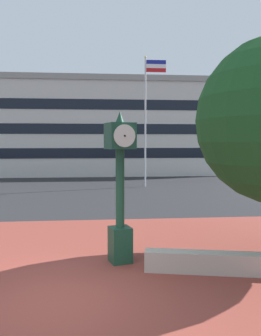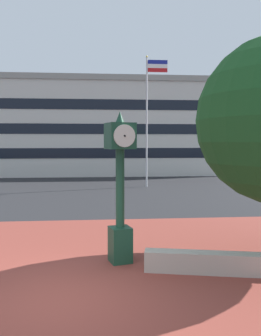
# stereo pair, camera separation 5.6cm
# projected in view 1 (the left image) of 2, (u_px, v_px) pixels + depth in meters

# --- Properties ---
(ground_plane) EXTENTS (200.00, 200.00, 0.00)m
(ground_plane) POSITION_uv_depth(u_px,v_px,m) (58.00, 301.00, 6.89)
(ground_plane) COLOR #262628
(plaza_brick_paving) EXTENTS (44.00, 11.18, 0.01)m
(plaza_brick_paving) POSITION_uv_depth(u_px,v_px,m) (65.00, 271.00, 8.47)
(plaza_brick_paving) COLOR brown
(plaza_brick_paving) RESTS_ON ground
(planter_wall) EXTENTS (3.21, 1.07, 0.50)m
(planter_wall) POSITION_uv_depth(u_px,v_px,m) (212.00, 263.00, 8.36)
(planter_wall) COLOR #ADA393
(planter_wall) RESTS_ON ground
(street_clock) EXTENTS (0.81, 0.84, 3.89)m
(street_clock) POSITION_uv_depth(u_px,v_px,m) (120.00, 184.00, 9.00)
(street_clock) COLOR #19422D
(street_clock) RESTS_ON ground
(flagpole_primary) EXTENTS (1.49, 0.14, 8.98)m
(flagpole_primary) POSITION_uv_depth(u_px,v_px,m) (147.00, 112.00, 24.22)
(flagpole_primary) COLOR silver
(flagpole_primary) RESTS_ON ground
(civic_building) EXTENTS (23.70, 12.62, 9.04)m
(civic_building) POSITION_uv_depth(u_px,v_px,m) (105.00, 129.00, 37.17)
(civic_building) COLOR beige
(civic_building) RESTS_ON ground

